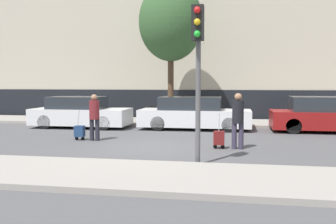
# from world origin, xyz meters

# --- Properties ---
(ground_plane) EXTENTS (80.00, 80.00, 0.00)m
(ground_plane) POSITION_xyz_m (0.00, 0.00, 0.00)
(ground_plane) COLOR #4C4C4F
(sidewalk_near) EXTENTS (28.00, 2.50, 0.12)m
(sidewalk_near) POSITION_xyz_m (0.00, -3.75, 0.06)
(sidewalk_near) COLOR gray
(sidewalk_near) RESTS_ON ground_plane
(sidewalk_far) EXTENTS (28.00, 3.00, 0.12)m
(sidewalk_far) POSITION_xyz_m (0.00, 7.00, 0.06)
(sidewalk_far) COLOR gray
(sidewalk_far) RESTS_ON ground_plane
(building_facade) EXTENTS (28.00, 3.13, 9.17)m
(building_facade) POSITION_xyz_m (0.00, 10.74, 4.57)
(building_facade) COLOR #B7AD99
(building_facade) RESTS_ON ground_plane
(parked_car_0) EXTENTS (4.27, 1.79, 1.37)m
(parked_car_0) POSITION_xyz_m (-4.10, 4.48, 0.64)
(parked_car_0) COLOR silver
(parked_car_0) RESTS_ON ground_plane
(parked_car_1) EXTENTS (4.69, 1.73, 1.39)m
(parked_car_1) POSITION_xyz_m (0.93, 4.68, 0.65)
(parked_car_1) COLOR silver
(parked_car_1) RESTS_ON ground_plane
(parked_car_2) EXTENTS (4.10, 1.85, 1.42)m
(parked_car_2) POSITION_xyz_m (6.13, 4.73, 0.66)
(parked_car_2) COLOR maroon
(parked_car_2) RESTS_ON ground_plane
(pedestrian_left) EXTENTS (0.35, 0.34, 1.58)m
(pedestrian_left) POSITION_xyz_m (-2.08, 0.96, 0.89)
(pedestrian_left) COLOR #23232D
(pedestrian_left) RESTS_ON ground_plane
(trolley_left) EXTENTS (0.34, 0.29, 1.04)m
(trolley_left) POSITION_xyz_m (-2.63, 0.97, 0.31)
(trolley_left) COLOR navy
(trolley_left) RESTS_ON ground_plane
(pedestrian_right) EXTENTS (0.35, 0.34, 1.67)m
(pedestrian_right) POSITION_xyz_m (2.73, 0.12, 0.95)
(pedestrian_right) COLOR #383347
(pedestrian_right) RESTS_ON ground_plane
(trolley_right) EXTENTS (0.34, 0.29, 1.07)m
(trolley_right) POSITION_xyz_m (2.18, 0.10, 0.32)
(trolley_right) COLOR maroon
(trolley_right) RESTS_ON ground_plane
(traffic_light) EXTENTS (0.28, 0.47, 3.74)m
(traffic_light) POSITION_xyz_m (1.76, -2.36, 2.67)
(traffic_light) COLOR #515154
(traffic_light) RESTS_ON ground_plane
(parked_bicycle) EXTENTS (1.77, 0.06, 0.96)m
(parked_bicycle) POSITION_xyz_m (-0.94, 7.40, 0.49)
(parked_bicycle) COLOR black
(parked_bicycle) RESTS_ON sidewalk_far
(bare_tree_near_crossing) EXTENTS (3.00, 3.00, 6.53)m
(bare_tree_near_crossing) POSITION_xyz_m (-0.35, 6.38, 4.80)
(bare_tree_near_crossing) COLOR #4C3826
(bare_tree_near_crossing) RESTS_ON sidewalk_far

